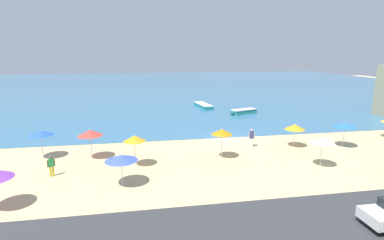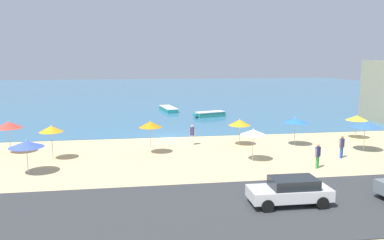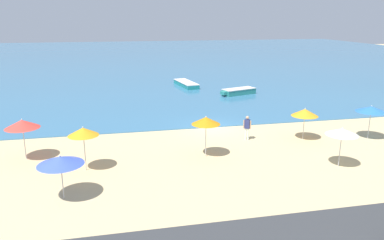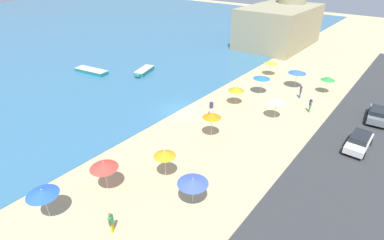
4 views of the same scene
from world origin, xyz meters
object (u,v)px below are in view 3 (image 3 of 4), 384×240
at_px(beach_umbrella_1, 305,112).
at_px(bather_1, 247,126).
at_px(beach_umbrella_3, 371,109).
at_px(beach_umbrella_9, 60,161).
at_px(beach_umbrella_0, 342,132).
at_px(beach_umbrella_2, 83,132).
at_px(skiff_offshore, 238,91).
at_px(skiff_nearshore, 186,84).
at_px(beach_umbrella_7, 206,121).
at_px(beach_umbrella_6, 22,124).

height_order(beach_umbrella_1, bather_1, beach_umbrella_1).
xyz_separation_m(beach_umbrella_3, bather_1, (-8.79, 1.56, -1.21)).
height_order(beach_umbrella_3, beach_umbrella_9, beach_umbrella_3).
xyz_separation_m(beach_umbrella_0, bather_1, (-3.61, 5.90, -1.17)).
distance_m(beach_umbrella_2, beach_umbrella_9, 3.54).
bearing_deg(skiff_offshore, beach_umbrella_3, -76.52).
bearing_deg(beach_umbrella_2, skiff_offshore, 50.13).
bearing_deg(bather_1, beach_umbrella_1, -9.96).
bearing_deg(beach_umbrella_2, beach_umbrella_9, -104.13).
height_order(beach_umbrella_3, skiff_offshore, beach_umbrella_3).
bearing_deg(skiff_nearshore, beach_umbrella_7, -98.27).
distance_m(beach_umbrella_3, beach_umbrella_6, 23.63).
distance_m(beach_umbrella_3, beach_umbrella_7, 12.56).
relative_size(beach_umbrella_1, skiff_offshore, 0.53).
bearing_deg(beach_umbrella_2, beach_umbrella_7, 5.37).
distance_m(beach_umbrella_0, skiff_nearshore, 28.21).
xyz_separation_m(beach_umbrella_9, bather_1, (11.92, 6.73, -0.99)).
xyz_separation_m(beach_umbrella_2, beach_umbrella_7, (7.34, 0.69, 0.03)).
distance_m(beach_umbrella_0, beach_umbrella_3, 6.75).
relative_size(beach_umbrella_6, skiff_nearshore, 0.44).
relative_size(beach_umbrella_0, skiff_offshore, 0.55).
bearing_deg(beach_umbrella_3, skiff_nearshore, 110.76).
relative_size(beach_umbrella_2, bather_1, 1.48).
distance_m(beach_umbrella_0, skiff_offshore, 21.55).
distance_m(beach_umbrella_1, beach_umbrella_3, 4.81).
distance_m(beach_umbrella_7, beach_umbrella_9, 9.18).
distance_m(beach_umbrella_2, beach_umbrella_7, 7.37).
bearing_deg(beach_umbrella_0, beach_umbrella_7, 155.92).
xyz_separation_m(bather_1, skiff_offshore, (4.69, 15.54, -0.61)).
xyz_separation_m(beach_umbrella_3, skiff_nearshore, (-8.93, 23.56, -1.87)).
distance_m(beach_umbrella_6, skiff_nearshore, 27.15).
xyz_separation_m(beach_umbrella_2, skiff_nearshore, (10.92, 25.31, -2.00)).
height_order(beach_umbrella_0, beach_umbrella_6, beach_umbrella_6).
relative_size(beach_umbrella_0, beach_umbrella_3, 0.98).
xyz_separation_m(beach_umbrella_3, beach_umbrella_6, (-23.62, 0.81, 0.09)).
bearing_deg(beach_umbrella_6, skiff_offshore, 39.88).
distance_m(beach_umbrella_7, bather_1, 4.75).
relative_size(beach_umbrella_2, beach_umbrella_7, 0.99).
relative_size(beach_umbrella_1, beach_umbrella_3, 0.94).
bearing_deg(beach_umbrella_6, beach_umbrella_2, -34.14).
height_order(beach_umbrella_3, beach_umbrella_6, beach_umbrella_6).
relative_size(beach_umbrella_3, skiff_offshore, 0.56).
bearing_deg(beach_umbrella_1, beach_umbrella_9, -159.36).
relative_size(beach_umbrella_1, beach_umbrella_9, 1.03).
bearing_deg(skiff_offshore, skiff_nearshore, 126.82).
xyz_separation_m(beach_umbrella_7, skiff_nearshore, (3.58, 24.62, -2.03)).
xyz_separation_m(beach_umbrella_6, bather_1, (14.83, 0.76, -1.30)).
bearing_deg(beach_umbrella_7, beach_umbrella_6, 170.47).
xyz_separation_m(beach_umbrella_2, beach_umbrella_3, (19.85, 1.75, -0.13)).
relative_size(beach_umbrella_3, bather_1, 1.39).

